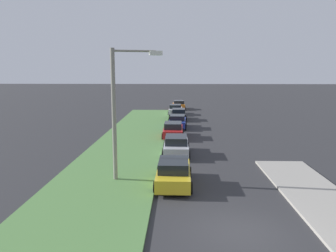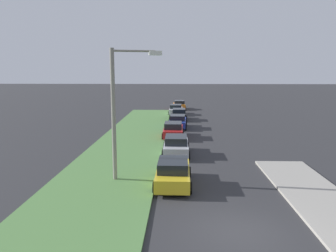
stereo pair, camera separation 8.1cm
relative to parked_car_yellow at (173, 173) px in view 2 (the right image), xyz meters
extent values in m
plane|color=#2D2D30|center=(-5.38, -2.69, -0.72)|extent=(300.00, 300.00, 0.00)
cube|color=#517F42|center=(4.62, 3.99, -0.66)|extent=(60.00, 6.00, 0.12)
cube|color=gold|center=(0.05, 0.00, -0.15)|extent=(4.32, 1.86, 0.70)
cube|color=black|center=(-0.15, 0.00, 0.48)|extent=(2.22, 1.63, 0.55)
cylinder|color=black|center=(1.41, 0.88, -0.40)|extent=(0.64, 0.23, 0.64)
cylinder|color=black|center=(1.39, -0.92, -0.40)|extent=(0.64, 0.23, 0.64)
cylinder|color=black|center=(-1.29, 0.92, -0.40)|extent=(0.64, 0.23, 0.64)
cylinder|color=black|center=(-1.31, -0.88, -0.40)|extent=(0.64, 0.23, 0.64)
cube|color=#B2B5BA|center=(6.75, -0.11, -0.15)|extent=(4.31, 1.82, 0.70)
cube|color=black|center=(6.55, -0.11, 0.48)|extent=(2.21, 1.61, 0.55)
cylinder|color=black|center=(8.11, 0.78, -0.40)|extent=(0.64, 0.22, 0.64)
cylinder|color=black|center=(8.10, -1.02, -0.40)|extent=(0.64, 0.22, 0.64)
cylinder|color=black|center=(5.41, 0.80, -0.40)|extent=(0.64, 0.22, 0.64)
cylinder|color=black|center=(5.40, -1.00, -0.40)|extent=(0.64, 0.22, 0.64)
cube|color=red|center=(13.31, 0.22, -0.15)|extent=(4.32, 1.84, 0.70)
cube|color=black|center=(13.11, 0.22, 0.48)|extent=(2.21, 1.62, 0.55)
cylinder|color=black|center=(14.67, 1.11, -0.40)|extent=(0.64, 0.23, 0.64)
cylinder|color=black|center=(14.65, -0.69, -0.40)|extent=(0.64, 0.23, 0.64)
cylinder|color=black|center=(11.97, 1.13, -0.40)|extent=(0.64, 0.23, 0.64)
cylinder|color=black|center=(11.95, -0.67, -0.40)|extent=(0.64, 0.23, 0.64)
cube|color=#23389E|center=(18.59, -0.19, -0.15)|extent=(4.36, 1.96, 0.70)
cube|color=black|center=(18.39, -0.18, 0.48)|extent=(2.26, 1.68, 0.55)
cylinder|color=black|center=(19.97, 0.66, -0.40)|extent=(0.65, 0.24, 0.64)
cylinder|color=black|center=(19.90, -1.14, -0.40)|extent=(0.65, 0.24, 0.64)
cylinder|color=black|center=(17.27, 0.76, -0.40)|extent=(0.65, 0.24, 0.64)
cylinder|color=black|center=(17.20, -1.04, -0.40)|extent=(0.65, 0.24, 0.64)
cube|color=black|center=(24.78, -0.33, -0.15)|extent=(4.33, 1.87, 0.70)
cube|color=black|center=(24.58, -0.33, 0.48)|extent=(2.22, 1.63, 0.55)
cylinder|color=black|center=(26.11, 0.59, -0.40)|extent=(0.64, 0.23, 0.64)
cylinder|color=black|center=(26.14, -1.21, -0.40)|extent=(0.64, 0.23, 0.64)
cylinder|color=black|center=(23.41, 0.55, -0.40)|extent=(0.64, 0.23, 0.64)
cylinder|color=black|center=(23.44, -1.25, -0.40)|extent=(0.64, 0.23, 0.64)
cube|color=silver|center=(30.13, 0.11, -0.15)|extent=(4.36, 1.94, 0.70)
cube|color=black|center=(29.93, 0.12, 0.48)|extent=(2.25, 1.67, 0.55)
cylinder|color=black|center=(31.51, 0.97, -0.40)|extent=(0.65, 0.24, 0.64)
cylinder|color=black|center=(31.45, -0.83, -0.40)|extent=(0.65, 0.24, 0.64)
cylinder|color=black|center=(28.81, 1.05, -0.40)|extent=(0.65, 0.24, 0.64)
cylinder|color=black|center=(28.75, -0.74, -0.40)|extent=(0.65, 0.24, 0.64)
cube|color=orange|center=(36.83, -0.38, -0.15)|extent=(4.40, 2.04, 0.70)
cube|color=black|center=(36.63, -0.39, 0.48)|extent=(2.29, 1.72, 0.55)
cylinder|color=black|center=(38.12, 0.60, -0.40)|extent=(0.65, 0.26, 0.64)
cylinder|color=black|center=(38.22, -1.20, -0.40)|extent=(0.65, 0.26, 0.64)
cylinder|color=black|center=(35.43, 0.45, -0.40)|extent=(0.65, 0.26, 0.64)
cylinder|color=black|center=(35.53, -1.35, -0.40)|extent=(0.65, 0.26, 0.64)
cylinder|color=gray|center=(0.58, 3.35, 3.03)|extent=(0.24, 0.24, 7.50)
cylinder|color=gray|center=(0.90, 2.19, 6.63)|extent=(0.74, 2.35, 0.12)
cube|color=silver|center=(1.21, 1.03, 6.53)|extent=(0.53, 0.77, 0.24)
camera|label=1|loc=(-17.47, -0.21, 5.55)|focal=35.10mm
camera|label=2|loc=(-17.47, -0.29, 5.55)|focal=35.10mm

